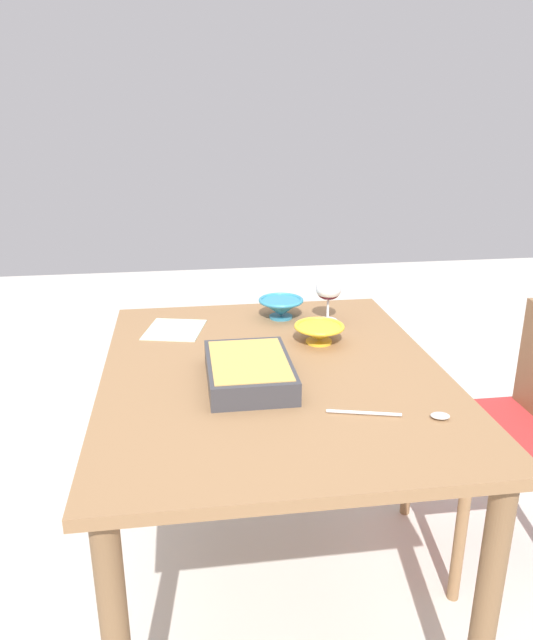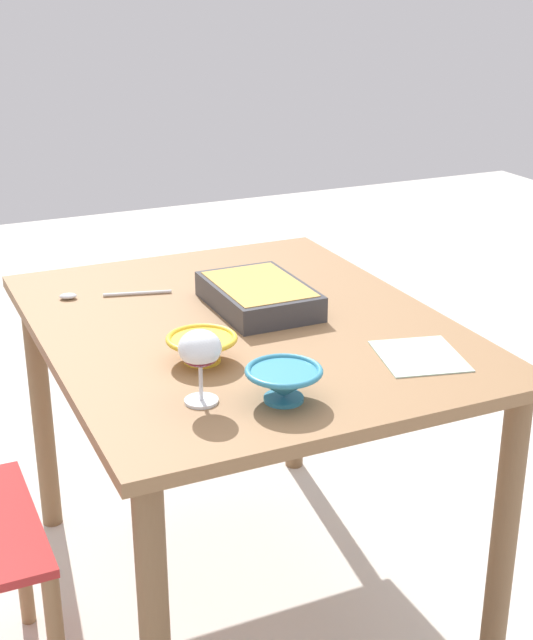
# 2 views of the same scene
# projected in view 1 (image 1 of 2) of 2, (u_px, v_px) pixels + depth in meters

# --- Properties ---
(ground_plane) EXTENTS (8.00, 8.00, 0.00)m
(ground_plane) POSITION_uv_depth(u_px,v_px,m) (272.00, 590.00, 1.91)
(ground_plane) COLOR beige
(dining_table) EXTENTS (1.16, 0.92, 0.76)m
(dining_table) POSITION_uv_depth(u_px,v_px,m) (273.00, 404.00, 1.69)
(dining_table) COLOR olive
(dining_table) RESTS_ON ground_plane
(chair) EXTENTS (0.46, 0.42, 0.83)m
(chair) POSITION_uv_depth(u_px,v_px,m) (517.00, 425.00, 1.96)
(chair) COLOR #B22D2D
(chair) RESTS_ON ground_plane
(wine_glass) EXTENTS (0.08, 0.08, 0.15)m
(wine_glass) POSITION_uv_depth(u_px,v_px,m) (328.00, 291.00, 1.98)
(wine_glass) COLOR white
(wine_glass) RESTS_ON dining_table
(casserole_dish) EXTENTS (0.31, 0.22, 0.06)m
(casserole_dish) POSITION_uv_depth(u_px,v_px,m) (249.00, 370.00, 1.56)
(casserole_dish) COLOR #38383D
(casserole_dish) RESTS_ON dining_table
(mixing_bowl) EXTENTS (0.15, 0.15, 0.07)m
(mixing_bowl) POSITION_uv_depth(u_px,v_px,m) (281.00, 307.00, 2.04)
(mixing_bowl) COLOR teal
(mixing_bowl) RESTS_ON dining_table
(small_bowl) EXTENTS (0.15, 0.15, 0.06)m
(small_bowl) POSITION_uv_depth(u_px,v_px,m) (319.00, 332.00, 1.83)
(small_bowl) COLOR yellow
(small_bowl) RESTS_ON dining_table
(serving_spoon) EXTENTS (0.09, 0.28, 0.01)m
(serving_spoon) POSITION_uv_depth(u_px,v_px,m) (411.00, 415.00, 1.40)
(serving_spoon) COLOR silver
(serving_spoon) RESTS_ON dining_table
(napkin) EXTENTS (0.23, 0.21, 0.00)m
(napkin) POSITION_uv_depth(u_px,v_px,m) (175.00, 330.00, 1.94)
(napkin) COLOR #B2CCB7
(napkin) RESTS_ON dining_table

